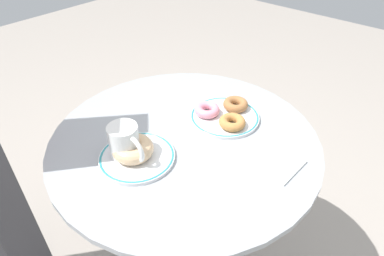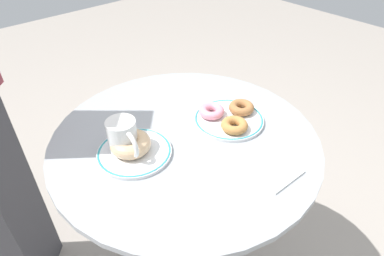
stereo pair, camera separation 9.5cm
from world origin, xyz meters
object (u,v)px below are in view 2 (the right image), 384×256
(cafe_table, at_px, (186,182))
(coffee_mug, at_px, (123,137))
(plate_right, at_px, (229,119))
(donut_old_fashioned, at_px, (234,125))
(donut_cinnamon, at_px, (241,107))
(donut_glazed, at_px, (131,144))
(donut_pink_frosted, at_px, (212,111))
(plate_left, at_px, (135,152))
(paper_napkin, at_px, (272,170))

(cafe_table, height_order, coffee_mug, coffee_mug)
(cafe_table, relative_size, plate_right, 3.63)
(donut_old_fashioned, bearing_deg, donut_cinnamon, 29.21)
(cafe_table, distance_m, donut_glazed, 0.28)
(donut_cinnamon, height_order, donut_pink_frosted, same)
(plate_left, distance_m, plate_right, 0.32)
(plate_left, xyz_separation_m, donut_cinnamon, (0.36, -0.07, 0.02))
(plate_left, xyz_separation_m, donut_pink_frosted, (0.28, -0.02, 0.02))
(donut_pink_frosted, height_order, donut_old_fashioned, same)
(cafe_table, relative_size, paper_napkin, 6.65)
(plate_left, height_order, plate_right, same)
(donut_old_fashioned, bearing_deg, cafe_table, 146.68)
(donut_pink_frosted, bearing_deg, donut_old_fashioned, -90.68)
(paper_napkin, relative_size, coffee_mug, 0.94)
(plate_left, distance_m, donut_cinnamon, 0.37)
(donut_pink_frosted, relative_size, donut_old_fashioned, 1.00)
(plate_right, xyz_separation_m, donut_pink_frosted, (-0.03, 0.05, 0.02))
(donut_cinnamon, distance_m, paper_napkin, 0.27)
(plate_left, distance_m, donut_glazed, 0.03)
(donut_cinnamon, height_order, paper_napkin, donut_cinnamon)
(plate_left, height_order, paper_napkin, plate_left)
(coffee_mug, bearing_deg, plate_right, -16.11)
(donut_cinnamon, relative_size, paper_napkin, 0.68)
(plate_left, relative_size, plate_right, 0.95)
(plate_left, xyz_separation_m, coffee_mug, (-0.01, 0.02, 0.04))
(cafe_table, height_order, plate_right, plate_right)
(donut_cinnamon, bearing_deg, paper_napkin, -120.41)
(cafe_table, height_order, donut_pink_frosted, donut_pink_frosted)
(cafe_table, xyz_separation_m, coffee_mug, (-0.17, 0.06, 0.25))
(paper_napkin, bearing_deg, plate_right, 71.38)
(donut_old_fashioned, relative_size, coffee_mug, 0.64)
(donut_old_fashioned, xyz_separation_m, paper_napkin, (-0.05, -0.18, -0.02))
(cafe_table, height_order, donut_cinnamon, donut_cinnamon)
(donut_glazed, xyz_separation_m, paper_napkin, (0.23, -0.31, -0.03))
(donut_glazed, height_order, coffee_mug, coffee_mug)
(cafe_table, height_order, donut_old_fashioned, donut_old_fashioned)
(donut_cinnamon, bearing_deg, plate_left, 169.31)
(cafe_table, relative_size, donut_cinnamon, 9.82)
(paper_napkin, bearing_deg, donut_old_fashioned, 75.27)
(plate_right, bearing_deg, donut_pink_frosted, 120.05)
(plate_right, relative_size, donut_cinnamon, 2.70)
(cafe_table, bearing_deg, plate_right, -12.14)
(donut_old_fashioned, distance_m, paper_napkin, 0.19)
(donut_glazed, bearing_deg, donut_pink_frosted, -5.66)
(cafe_table, distance_m, donut_pink_frosted, 0.25)
(donut_glazed, xyz_separation_m, donut_old_fashioned, (0.28, -0.13, -0.01))
(plate_right, bearing_deg, coffee_mug, 163.89)
(plate_right, xyz_separation_m, paper_napkin, (-0.08, -0.23, -0.00))
(plate_left, height_order, coffee_mug, coffee_mug)
(donut_pink_frosted, height_order, paper_napkin, donut_pink_frosted)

